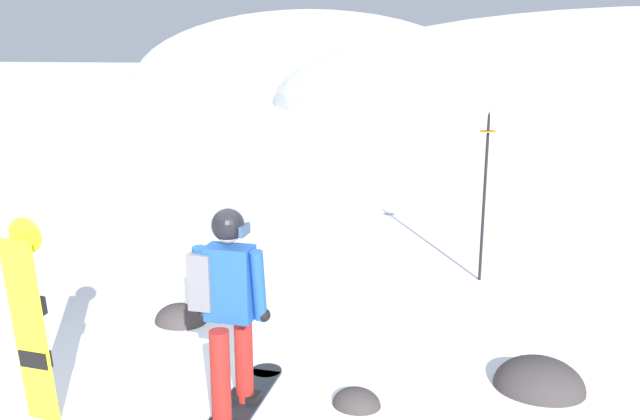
{
  "coord_description": "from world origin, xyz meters",
  "views": [
    {
      "loc": [
        2.43,
        -4.75,
        2.84
      ],
      "look_at": [
        0.15,
        2.56,
        1.0
      ],
      "focal_mm": 37.06,
      "sensor_mm": 36.0,
      "label": 1
    }
  ],
  "objects_px": {
    "piste_marker_near": "(485,186)",
    "rock_mid": "(181,322)",
    "rock_dark": "(356,405)",
    "snowboarder_main": "(227,309)",
    "rock_small": "(539,388)",
    "spare_snowboard": "(30,322)"
  },
  "relations": [
    {
      "from": "snowboarder_main",
      "to": "spare_snowboard",
      "type": "distance_m",
      "value": 1.49
    },
    {
      "from": "spare_snowboard",
      "to": "piste_marker_near",
      "type": "height_order",
      "value": "piste_marker_near"
    },
    {
      "from": "snowboarder_main",
      "to": "rock_dark",
      "type": "relative_size",
      "value": 4.55
    },
    {
      "from": "spare_snowboard",
      "to": "piste_marker_near",
      "type": "xyz_separation_m",
      "value": [
        3.06,
        4.45,
        0.38
      ]
    },
    {
      "from": "rock_small",
      "to": "snowboarder_main",
      "type": "bearing_deg",
      "value": -152.6
    },
    {
      "from": "spare_snowboard",
      "to": "rock_small",
      "type": "xyz_separation_m",
      "value": [
        3.76,
        1.74,
        -0.84
      ]
    },
    {
      "from": "snowboarder_main",
      "to": "rock_small",
      "type": "distance_m",
      "value": 2.81
    },
    {
      "from": "rock_dark",
      "to": "rock_mid",
      "type": "bearing_deg",
      "value": 153.64
    },
    {
      "from": "snowboarder_main",
      "to": "piste_marker_near",
      "type": "bearing_deg",
      "value": 67.1
    },
    {
      "from": "snowboarder_main",
      "to": "rock_dark",
      "type": "height_order",
      "value": "snowboarder_main"
    },
    {
      "from": "piste_marker_near",
      "to": "rock_mid",
      "type": "height_order",
      "value": "piste_marker_near"
    },
    {
      "from": "spare_snowboard",
      "to": "rock_small",
      "type": "relative_size",
      "value": 2.13
    },
    {
      "from": "rock_dark",
      "to": "rock_mid",
      "type": "distance_m",
      "value": 2.5
    },
    {
      "from": "piste_marker_near",
      "to": "rock_small",
      "type": "distance_m",
      "value": 3.06
    },
    {
      "from": "piste_marker_near",
      "to": "rock_mid",
      "type": "relative_size",
      "value": 3.8
    },
    {
      "from": "snowboarder_main",
      "to": "rock_dark",
      "type": "distance_m",
      "value": 1.38
    },
    {
      "from": "snowboarder_main",
      "to": "rock_mid",
      "type": "relative_size",
      "value": 3.23
    },
    {
      "from": "rock_mid",
      "to": "snowboarder_main",
      "type": "bearing_deg",
      "value": -50.09
    },
    {
      "from": "rock_dark",
      "to": "snowboarder_main",
      "type": "bearing_deg",
      "value": -152.63
    },
    {
      "from": "rock_small",
      "to": "piste_marker_near",
      "type": "bearing_deg",
      "value": 104.43
    },
    {
      "from": "rock_dark",
      "to": "rock_mid",
      "type": "relative_size",
      "value": 0.71
    },
    {
      "from": "snowboarder_main",
      "to": "rock_mid",
      "type": "height_order",
      "value": "snowboarder_main"
    }
  ]
}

